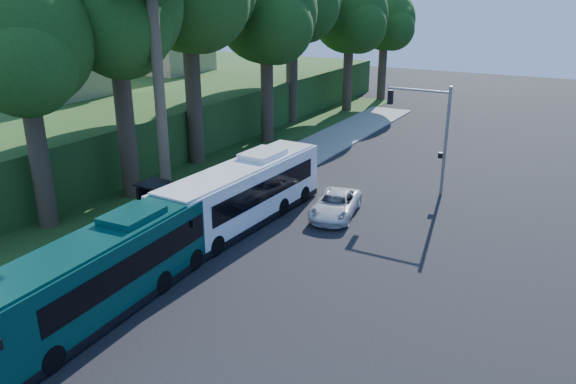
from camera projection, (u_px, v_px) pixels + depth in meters
The scene contains 16 objects.
ground at pixel (304, 234), 30.48m from camera, with size 140.00×140.00×0.00m, color black.
sidewalk at pixel (197, 209), 33.81m from camera, with size 4.50×70.00×0.12m, color gray.
red_curb at pixel (184, 241), 29.47m from camera, with size 0.25×30.00×0.13m, color maroon.
grass_verge at pixel (177, 173), 40.55m from camera, with size 8.00×70.00×0.06m, color #234719.
bus_shelter at pixel (163, 196), 30.85m from camera, with size 3.20×1.51×2.55m.
stop_sign_pole at pixel (163, 210), 28.15m from camera, with size 0.35×0.06×3.17m.
traffic_signal_pole at pixel (431, 126), 35.45m from camera, with size 4.10×0.30×7.00m.
hillside_backdrop at pixel (136, 101), 54.14m from camera, with size 24.00×60.00×8.80m.
tree_0 at pixel (116, 14), 32.38m from camera, with size 8.40×8.00×15.70m.
tree_2 at pixel (267, 17), 45.53m from camera, with size 8.82×8.40×15.12m.
tree_4 at pixel (350, 19), 58.69m from camera, with size 8.40×8.00×14.14m.
tree_5 at pixel (385, 23), 65.07m from camera, with size 7.35×7.00×12.86m.
tree_6 at pixel (23, 49), 28.19m from camera, with size 7.56×7.20×13.74m.
white_bus at pixel (244, 192), 31.40m from camera, with size 3.15×12.64×3.74m.
teal_bus at pixel (105, 270), 22.77m from camera, with size 3.30×12.34×3.64m.
pickup at pixel (335, 205), 32.77m from camera, with size 2.30×4.98×1.39m, color silver.
Camera 1 is at (12.88, -24.77, 12.46)m, focal length 35.00 mm.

